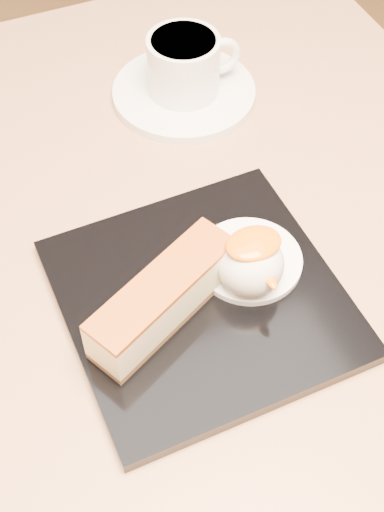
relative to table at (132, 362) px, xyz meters
name	(u,v)px	position (x,y,z in m)	size (l,w,h in m)	color
table	(132,362)	(0.00, 0.00, 0.00)	(0.80, 0.80, 0.72)	black
dessert_plate	(202,299)	(0.05, -0.06, 0.16)	(0.22, 0.22, 0.01)	black
cheesecake	(163,298)	(0.02, -0.06, 0.19)	(0.14, 0.09, 0.04)	brown
cream_smear	(249,260)	(0.10, -0.04, 0.17)	(0.09, 0.09, 0.01)	white
ice_cream_scoop	(250,264)	(0.09, -0.06, 0.19)	(0.05, 0.05, 0.05)	white
mango_sauce	(254,243)	(0.09, -0.06, 0.22)	(0.05, 0.03, 0.01)	orange
mint_sprig	(205,247)	(0.07, -0.02, 0.17)	(0.03, 0.02, 0.00)	#358A2D
saucer	(184,93)	(0.14, 0.19, 0.16)	(0.15, 0.15, 0.01)	white
coffee_cup	(185,64)	(0.14, 0.19, 0.20)	(0.10, 0.07, 0.06)	white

